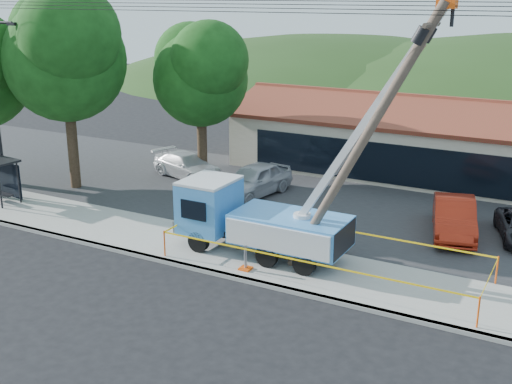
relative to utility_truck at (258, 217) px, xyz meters
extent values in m
plane|color=black|center=(-1.23, -4.45, -1.71)|extent=(120.00, 120.00, 0.00)
cube|color=gray|center=(-1.23, -2.35, -1.64)|extent=(60.00, 0.25, 0.15)
cube|color=gray|center=(-1.23, -0.45, -1.64)|extent=(60.00, 4.00, 0.15)
cube|color=#28282B|center=(-1.23, 7.55, -1.66)|extent=(60.00, 12.00, 0.10)
cube|color=#B8A992|center=(2.77, 15.55, -0.01)|extent=(22.00, 8.00, 3.40)
cube|color=black|center=(2.77, 11.53, -0.28)|extent=(18.04, 0.08, 2.21)
cube|color=brown|center=(2.77, 13.55, 2.19)|extent=(22.50, 4.53, 1.52)
cube|color=brown|center=(2.77, 17.55, 2.19)|extent=(22.50, 4.53, 1.52)
cube|color=brown|center=(2.77, 15.55, 2.84)|extent=(22.50, 0.30, 0.25)
cube|color=black|center=(-13.43, 0.55, 7.14)|extent=(0.50, 0.22, 0.15)
cylinder|color=#332316|center=(-13.23, 3.55, 0.82)|extent=(0.56, 0.56, 5.06)
sphere|color=#143C10|center=(-13.23, 3.55, 5.19)|extent=(6.30, 6.30, 6.30)
sphere|color=#143C10|center=(-14.49, 4.39, 6.34)|extent=(5.04, 5.04, 5.04)
sphere|color=#143C10|center=(-11.97, 2.71, 6.57)|extent=(5.04, 5.04, 5.04)
cylinder|color=#332316|center=(-8.23, 8.55, 0.38)|extent=(0.56, 0.56, 4.18)
sphere|color=#143C10|center=(-8.23, 8.55, 3.99)|extent=(5.25, 5.25, 5.25)
sphere|color=#143C10|center=(-9.28, 9.25, 4.94)|extent=(4.20, 4.20, 4.20)
sphere|color=#143C10|center=(-7.18, 7.85, 5.13)|extent=(4.20, 4.20, 4.20)
ellipsoid|color=#203A15|center=(-16.23, 50.55, -1.71)|extent=(78.40, 56.00, 28.00)
cylinder|color=black|center=(-1.23, -1.35, 7.91)|extent=(60.00, 0.02, 0.02)
cylinder|color=black|center=(-1.23, -0.85, 8.03)|extent=(60.00, 0.02, 0.02)
cylinder|color=black|center=(-1.23, -0.35, 8.15)|extent=(60.00, 0.02, 0.02)
cylinder|color=black|center=(-1.23, 0.05, 8.27)|extent=(60.00, 0.02, 0.02)
cylinder|color=black|center=(-2.21, -1.03, -1.12)|extent=(0.88, 0.29, 0.88)
cylinder|color=black|center=(-2.21, 1.03, -1.12)|extent=(0.88, 0.29, 0.88)
cylinder|color=black|center=(0.93, -1.03, -1.12)|extent=(0.88, 0.29, 0.88)
cylinder|color=black|center=(0.93, 1.03, -1.12)|extent=(0.88, 0.29, 0.88)
cylinder|color=black|center=(2.50, -1.03, -1.12)|extent=(0.88, 0.29, 0.88)
cylinder|color=black|center=(2.50, 1.03, -1.12)|extent=(0.88, 0.29, 0.88)
cube|color=black|center=(0.34, 0.00, -0.88)|extent=(6.47, 0.98, 0.25)
cube|color=#3B89D1|center=(-2.31, 0.00, 0.10)|extent=(1.96, 2.35, 2.06)
cube|color=silver|center=(-2.31, 0.00, 1.18)|extent=(1.96, 2.35, 0.12)
cube|color=black|center=(-3.24, 0.00, 0.25)|extent=(0.08, 1.76, 0.88)
cube|color=gray|center=(-3.34, 0.00, -0.68)|extent=(0.15, 2.26, 0.49)
cube|color=#3B89D1|center=(1.42, 0.00, -0.29)|extent=(4.51, 2.35, 1.18)
cylinder|color=silver|center=(1.91, 0.00, 0.15)|extent=(0.69, 0.69, 0.59)
cube|color=silver|center=(4.33, 0.00, 4.35)|extent=(5.07, 0.27, 8.06)
cube|color=gray|center=(4.62, 0.00, 4.60)|extent=(3.05, 0.18, 4.84)
cube|color=#FF530D|center=(6.74, -0.20, 8.31)|extent=(0.59, 0.49, 0.49)
cube|color=#FF530D|center=(0.34, -1.67, -1.53)|extent=(0.44, 0.44, 0.08)
cube|color=#FF530D|center=(2.89, 1.67, -1.53)|extent=(0.44, 0.44, 0.08)
cylinder|color=brown|center=(4.19, -0.39, 3.38)|extent=(5.39, 0.33, 10.03)
cube|color=brown|center=(6.37, -0.39, 7.58)|extent=(0.17, 1.85, 0.17)
cylinder|color=black|center=(6.16, 0.13, 7.27)|extent=(0.57, 0.37, 0.63)
cylinder|color=black|center=(6.16, -0.90, 7.27)|extent=(0.57, 0.37, 0.63)
cylinder|color=black|center=(-13.73, -1.01, -0.51)|extent=(0.10, 0.10, 2.13)
cylinder|color=black|center=(-13.62, 0.04, -0.51)|extent=(0.10, 0.10, 2.13)
cube|color=black|center=(-14.58, 0.19, -0.51)|extent=(2.12, 0.27, 1.77)
cylinder|color=#FF530D|center=(-3.15, -2.06, -1.03)|extent=(0.06, 0.06, 1.06)
cylinder|color=#FF530D|center=(8.94, -2.06, -1.03)|extent=(0.06, 0.06, 1.06)
cylinder|color=#FF530D|center=(8.94, 1.55, -1.03)|extent=(0.06, 0.06, 1.06)
cylinder|color=#FF530D|center=(-3.15, 1.55, -1.03)|extent=(0.06, 0.06, 1.06)
cube|color=yellow|center=(2.89, -2.06, -0.55)|extent=(12.09, 0.01, 0.06)
cube|color=yellow|center=(8.94, -0.26, -0.55)|extent=(0.01, 3.61, 0.06)
cube|color=yellow|center=(2.89, 1.55, -0.55)|extent=(12.09, 0.01, 0.06)
cube|color=yellow|center=(-3.15, -0.26, -0.55)|extent=(0.01, 3.61, 0.06)
imported|color=#AEB0B6|center=(-3.93, 6.79, -1.71)|extent=(2.71, 5.19, 1.69)
imported|color=#A72310|center=(6.46, 6.02, -1.71)|extent=(2.88, 5.16, 1.61)
imported|color=silver|center=(-8.92, 8.01, -1.71)|extent=(5.15, 3.29, 1.39)
camera|label=1|loc=(11.40, -21.25, 8.56)|focal=45.00mm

